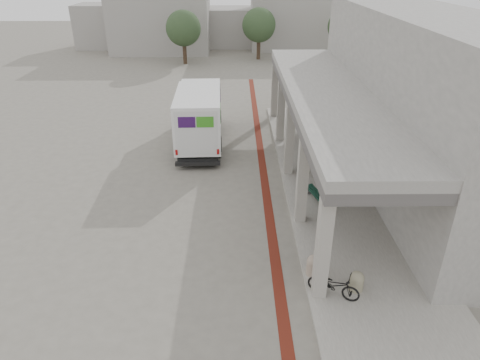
{
  "coord_description": "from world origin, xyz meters",
  "views": [
    {
      "loc": [
        -0.28,
        -13.01,
        8.77
      ],
      "look_at": [
        -0.13,
        0.86,
        1.6
      ],
      "focal_mm": 32.0,
      "sensor_mm": 36.0,
      "label": 1
    }
  ],
  "objects_px": {
    "bicycle_black": "(334,285)",
    "utility_cabinet": "(348,185)",
    "fedex_truck": "(199,115)",
    "bench": "(316,196)"
  },
  "relations": [
    {
      "from": "bench",
      "to": "fedex_truck",
      "type": "bearing_deg",
      "value": 111.95
    },
    {
      "from": "fedex_truck",
      "to": "bench",
      "type": "bearing_deg",
      "value": -54.03
    },
    {
      "from": "bicycle_black",
      "to": "utility_cabinet",
      "type": "bearing_deg",
      "value": 8.46
    },
    {
      "from": "fedex_truck",
      "to": "bicycle_black",
      "type": "bearing_deg",
      "value": -70.58
    },
    {
      "from": "fedex_truck",
      "to": "utility_cabinet",
      "type": "bearing_deg",
      "value": -45.19
    },
    {
      "from": "fedex_truck",
      "to": "bicycle_black",
      "type": "relative_size",
      "value": 4.62
    },
    {
      "from": "fedex_truck",
      "to": "utility_cabinet",
      "type": "xyz_separation_m",
      "value": [
        6.46,
        -6.08,
        -0.97
      ]
    },
    {
      "from": "fedex_truck",
      "to": "bench",
      "type": "xyz_separation_m",
      "value": [
        5.1,
        -6.55,
        -1.18
      ]
    },
    {
      "from": "fedex_truck",
      "to": "utility_cabinet",
      "type": "distance_m",
      "value": 8.93
    },
    {
      "from": "fedex_truck",
      "to": "bench",
      "type": "height_order",
      "value": "fedex_truck"
    }
  ]
}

